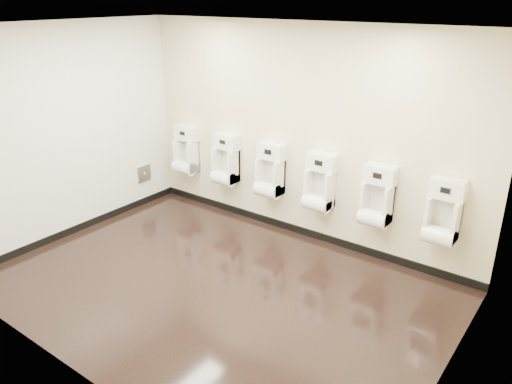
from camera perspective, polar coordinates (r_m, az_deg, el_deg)
ground at (r=5.76m, az=-4.67°, el=-10.82°), size 5.00×3.50×0.00m
ceiling at (r=4.87m, az=-5.72°, el=18.16°), size 5.00×3.50×0.00m
back_wall at (r=6.49m, az=5.18°, el=6.54°), size 5.00×0.02×2.80m
front_wall at (r=4.11m, az=-21.51°, el=-4.25°), size 5.00×0.02×2.80m
left_wall at (r=7.00m, az=-20.77°, el=6.33°), size 0.02×3.50×2.80m
right_wall at (r=4.06m, az=22.47°, el=-4.76°), size 0.02×3.50×2.80m
tile_overlay_left at (r=7.00m, az=-20.75°, el=6.32°), size 0.01×3.50×2.80m
skirting_back at (r=6.96m, az=4.76°, el=-4.26°), size 5.00×0.02×0.10m
skirting_left at (r=7.44m, az=-19.35°, el=-3.74°), size 0.02×3.50×0.10m
access_panel at (r=7.92m, az=-12.68°, el=2.10°), size 0.04×0.25×0.25m
urinal_0 at (r=7.74m, az=-8.00°, el=4.37°), size 0.39×0.29×0.73m
urinal_1 at (r=7.23m, az=-3.51°, el=3.29°), size 0.39×0.29×0.73m
urinal_2 at (r=6.77m, az=1.60°, el=2.03°), size 0.39×0.29×0.73m
urinal_3 at (r=6.39m, az=7.27°, el=0.62°), size 0.39×0.29×0.73m
urinal_4 at (r=6.08m, az=13.62°, el=-0.97°), size 0.39×0.29×0.73m
urinal_5 at (r=5.86m, az=20.56°, el=-2.69°), size 0.39×0.29×0.73m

